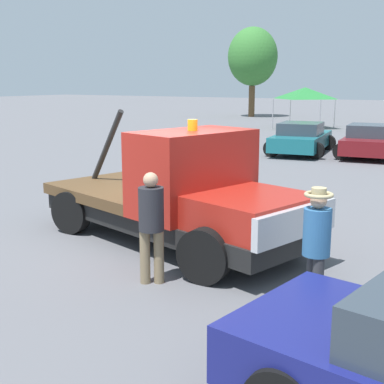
% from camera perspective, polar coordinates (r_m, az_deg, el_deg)
% --- Properties ---
extents(ground_plane, '(160.00, 160.00, 0.00)m').
position_cam_1_polar(ground_plane, '(10.52, -2.35, -5.32)').
color(ground_plane, slate).
extents(tow_truck, '(6.23, 3.60, 2.51)m').
position_cam_1_polar(tow_truck, '(10.01, -1.01, -0.60)').
color(tow_truck, black).
rests_on(tow_truck, ground).
extents(person_near_truck, '(0.38, 0.38, 1.73)m').
position_cam_1_polar(person_near_truck, '(7.32, 13.15, -5.01)').
color(person_near_truck, '#38383D').
rests_on(person_near_truck, ground).
extents(person_at_hood, '(0.39, 0.39, 1.75)m').
position_cam_1_polar(person_at_hood, '(8.17, -4.36, -3.01)').
color(person_at_hood, '#847051').
rests_on(person_at_hood, ground).
extents(parked_car_teal, '(2.91, 4.81, 1.34)m').
position_cam_1_polar(parked_car_teal, '(23.55, 11.56, 5.63)').
color(parked_car_teal, '#196670').
rests_on(parked_car_teal, ground).
extents(parked_car_maroon, '(2.80, 4.57, 1.34)m').
position_cam_1_polar(parked_car_maroon, '(23.26, 18.48, 5.18)').
color(parked_car_maroon, maroon).
rests_on(parked_car_maroon, ground).
extents(canopy_tent_green, '(3.18, 3.18, 2.65)m').
position_cam_1_polar(canopy_tent_green, '(35.97, 11.96, 10.27)').
color(canopy_tent_green, '#9E9EA3').
rests_on(canopy_tent_green, ground).
extents(tree_left, '(4.20, 4.20, 7.50)m').
position_cam_1_polar(tree_left, '(46.90, 6.49, 14.13)').
color(tree_left, brown).
rests_on(tree_left, ground).
extents(traffic_cone, '(0.40, 0.40, 0.55)m').
position_cam_1_polar(traffic_cone, '(13.14, 2.98, -0.69)').
color(traffic_cone, black).
rests_on(traffic_cone, ground).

